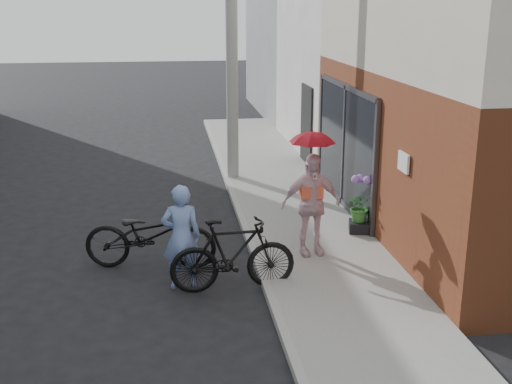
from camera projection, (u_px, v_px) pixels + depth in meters
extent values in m
plane|color=black|center=(203.00, 287.00, 9.84)|extent=(80.00, 80.00, 0.00)
cube|color=gray|center=(309.00, 233.00, 12.01)|extent=(2.20, 24.00, 0.12)
cube|color=#9E9E99|center=(247.00, 236.00, 11.85)|extent=(0.12, 24.00, 0.12)
cube|color=black|center=(345.00, 146.00, 13.21)|extent=(0.06, 3.80, 2.40)
cube|color=white|center=(404.00, 162.00, 9.94)|extent=(0.04, 0.40, 0.30)
cube|color=white|center=(432.00, 28.00, 18.36)|extent=(8.00, 6.00, 7.00)
cube|color=gray|center=(360.00, 21.00, 25.01)|extent=(8.00, 8.00, 7.00)
cylinder|color=#9E9E99|center=(232.00, 34.00, 14.69)|extent=(0.28, 0.28, 7.00)
imported|color=#708CC8|center=(181.00, 237.00, 9.63)|extent=(0.60, 0.40, 1.63)
imported|color=black|center=(150.00, 235.00, 10.43)|extent=(2.25, 1.12, 1.13)
imported|color=black|center=(233.00, 255.00, 9.60)|extent=(1.92, 0.63, 1.14)
imported|color=beige|center=(311.00, 204.00, 10.62)|extent=(1.05, 0.53, 1.73)
imported|color=red|center=(312.00, 134.00, 10.29)|extent=(0.72, 0.72, 0.64)
cube|color=black|center=(359.00, 227.00, 11.85)|extent=(0.46, 0.46, 0.20)
imported|color=#38752E|center=(360.00, 207.00, 11.74)|extent=(0.51, 0.44, 0.57)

